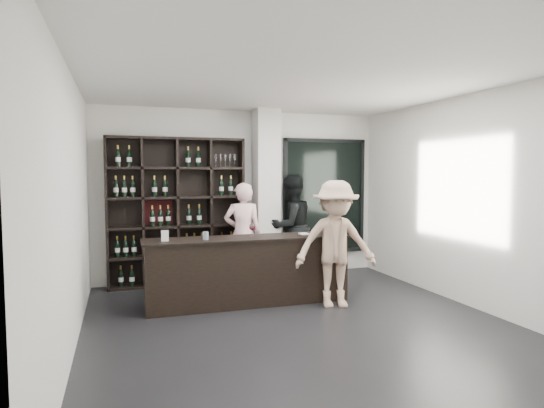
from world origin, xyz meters
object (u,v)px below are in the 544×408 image
object	(u,v)px
wine_shelf	(177,212)
taster_pink	(243,234)
customer	(336,244)
tasting_counter	(249,270)
taster_black	(291,227)

from	to	relation	value
wine_shelf	taster_pink	bearing A→B (deg)	-22.28
customer	tasting_counter	bearing A→B (deg)	167.67
customer	taster_black	bearing A→B (deg)	100.54
taster_black	customer	size ratio (longest dim) A/B	1.04
wine_shelf	taster_pink	size ratio (longest dim) A/B	1.43
tasting_counter	customer	size ratio (longest dim) A/B	1.66
wine_shelf	tasting_counter	world-z (taller)	wine_shelf
taster_pink	customer	bearing A→B (deg)	133.26
taster_pink	customer	world-z (taller)	customer
taster_black	customer	world-z (taller)	taster_black
taster_black	customer	xyz separation A→B (m)	(-0.02, -1.78, -0.03)
taster_black	wine_shelf	bearing A→B (deg)	-24.24
taster_pink	taster_black	size ratio (longest dim) A/B	0.93
tasting_counter	customer	xyz separation A→B (m)	(1.10, -0.48, 0.39)
wine_shelf	taster_black	distance (m)	1.95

